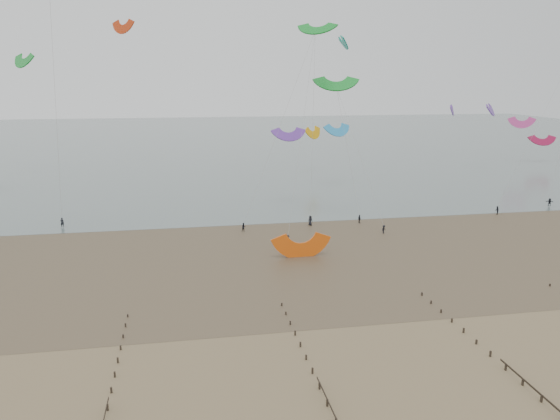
# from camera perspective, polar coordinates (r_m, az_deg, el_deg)

# --- Properties ---
(ground) EXTENTS (500.00, 500.00, 0.00)m
(ground) POSITION_cam_1_polar(r_m,az_deg,el_deg) (55.49, -1.70, -15.15)
(ground) COLOR brown
(ground) RESTS_ON ground
(sea_and_shore) EXTENTS (500.00, 665.00, 0.03)m
(sea_and_shore) POSITION_cam_1_polar(r_m,az_deg,el_deg) (86.80, -7.78, -4.46)
(sea_and_shore) COLOR #475654
(sea_and_shore) RESTS_ON ground
(kitesurfers) EXTENTS (100.96, 19.32, 1.87)m
(kitesurfers) POSITION_cam_1_polar(r_m,az_deg,el_deg) (103.98, 9.53, -1.01)
(kitesurfers) COLOR black
(kitesurfers) RESTS_ON ground
(grounded_kite) EXTENTS (7.81, 6.14, 4.24)m
(grounded_kite) POSITION_cam_1_polar(r_m,az_deg,el_deg) (84.15, 2.22, -4.93)
(grounded_kite) COLOR #E4550E
(grounded_kite) RESTS_ON ground
(kites_airborne) EXTENTS (238.85, 117.36, 41.60)m
(kites_airborne) POSITION_cam_1_polar(r_m,az_deg,el_deg) (134.77, -10.53, 11.62)
(kites_airborne) COLOR #01896D
(kites_airborne) RESTS_ON ground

